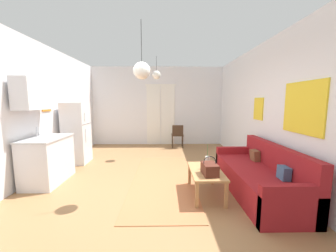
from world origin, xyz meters
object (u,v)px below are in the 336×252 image
at_px(couch, 260,178).
at_px(pendant_lamp_far, 156,75).
at_px(bamboo_vase, 207,162).
at_px(handbag, 210,169).
at_px(coffee_table, 206,173).
at_px(accent_chair, 178,134).
at_px(refrigerator, 77,133).
at_px(pendant_lamp_near, 142,71).

height_order(couch, pendant_lamp_far, pendant_lamp_far).
bearing_deg(bamboo_vase, handbag, -95.04).
relative_size(coffee_table, accent_chair, 1.18).
bearing_deg(handbag, bamboo_vase, 84.96).
bearing_deg(bamboo_vase, couch, -2.36).
xyz_separation_m(couch, refrigerator, (-4.00, 1.82, 0.51)).
xyz_separation_m(coffee_table, accent_chair, (-0.26, 3.55, 0.08)).
distance_m(bamboo_vase, pendant_lamp_far, 3.13).
bearing_deg(bamboo_vase, pendant_lamp_far, 112.56).
xyz_separation_m(bamboo_vase, pendant_lamp_near, (-1.11, -0.10, 1.55)).
relative_size(accent_chair, pendant_lamp_near, 0.88).
bearing_deg(refrigerator, bamboo_vase, -30.22).
height_order(refrigerator, pendant_lamp_near, pendant_lamp_near).
relative_size(bamboo_vase, pendant_lamp_near, 0.47).
distance_m(couch, bamboo_vase, 0.97).
bearing_deg(coffee_table, accent_chair, 94.21).
distance_m(pendant_lamp_near, pendant_lamp_far, 2.48).
height_order(bamboo_vase, pendant_lamp_near, pendant_lamp_near).
bearing_deg(refrigerator, couch, -24.52).
bearing_deg(bamboo_vase, pendant_lamp_near, -175.10).
bearing_deg(refrigerator, accent_chair, 31.24).
height_order(accent_chair, pendant_lamp_near, pendant_lamp_near).
xyz_separation_m(pendant_lamp_near, pendant_lamp_far, (0.13, 2.46, 0.26)).
bearing_deg(pendant_lamp_near, accent_chair, 77.12).
bearing_deg(couch, accent_chair, 109.42).
height_order(bamboo_vase, handbag, bamboo_vase).
height_order(accent_chair, pendant_lamp_far, pendant_lamp_far).
bearing_deg(accent_chair, refrigerator, 31.87).
distance_m(couch, coffee_table, 0.98).
height_order(refrigerator, pendant_lamp_far, pendant_lamp_far).
relative_size(refrigerator, pendant_lamp_near, 1.73).
relative_size(pendant_lamp_near, pendant_lamp_far, 1.42).
distance_m(bamboo_vase, accent_chair, 3.47).
bearing_deg(pendant_lamp_near, bamboo_vase, 4.90).
bearing_deg(couch, handbag, -164.88).
bearing_deg(handbag, pendant_lamp_far, 109.76).
relative_size(bamboo_vase, handbag, 1.29).
bearing_deg(pendant_lamp_far, coffee_table, -68.98).
bearing_deg(coffee_table, couch, 2.85).
height_order(refrigerator, accent_chair, refrigerator).
relative_size(bamboo_vase, refrigerator, 0.27).
bearing_deg(refrigerator, pendant_lamp_near, -43.96).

